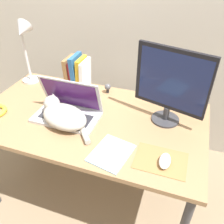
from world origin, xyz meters
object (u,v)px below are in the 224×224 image
object	(u,v)px
laptop	(68,110)
external_monitor	(171,85)
notepad	(111,153)
webcam	(108,87)
book_row	(78,74)
computer_mouse	(165,161)
desk_lamp	(24,42)
cat	(63,115)

from	to	relation	value
laptop	external_monitor	xyz separation A→B (m)	(0.57, 0.16, 0.20)
notepad	webcam	distance (m)	0.60
book_row	notepad	world-z (taller)	book_row
book_row	computer_mouse	bearing A→B (deg)	-36.28
laptop	external_monitor	world-z (taller)	external_monitor
laptop	notepad	distance (m)	0.42
webcam	external_monitor	bearing A→B (deg)	-22.83
external_monitor	computer_mouse	world-z (taller)	external_monitor
laptop	computer_mouse	world-z (taller)	laptop
computer_mouse	book_row	bearing A→B (deg)	143.72
book_row	desk_lamp	bearing A→B (deg)	-173.49
laptop	external_monitor	size ratio (longest dim) A/B	0.87
laptop	book_row	distance (m)	0.34
external_monitor	notepad	bearing A→B (deg)	-120.16
external_monitor	book_row	bearing A→B (deg)	165.51
laptop	external_monitor	bearing A→B (deg)	15.16
cat	computer_mouse	xyz separation A→B (m)	(0.62, -0.12, -0.04)
external_monitor	computer_mouse	bearing A→B (deg)	-81.67
cat	notepad	xyz separation A→B (m)	(0.35, -0.14, -0.05)
cat	computer_mouse	distance (m)	0.63
laptop	notepad	world-z (taller)	laptop
computer_mouse	webcam	distance (m)	0.73
desk_lamp	webcam	world-z (taller)	desk_lamp
laptop	webcam	world-z (taller)	laptop
cat	webcam	size ratio (longest dim) A/B	5.37
cat	book_row	bearing A→B (deg)	103.22
cat	desk_lamp	distance (m)	0.64
notepad	desk_lamp	bearing A→B (deg)	148.16
cat	computer_mouse	bearing A→B (deg)	-11.38
book_row	laptop	bearing A→B (deg)	-75.13
external_monitor	computer_mouse	xyz separation A→B (m)	(0.05, -0.35, -0.22)
laptop	computer_mouse	xyz separation A→B (m)	(0.62, -0.20, -0.02)
computer_mouse	cat	bearing A→B (deg)	168.62
computer_mouse	notepad	size ratio (longest dim) A/B	0.42
external_monitor	computer_mouse	distance (m)	0.42
computer_mouse	book_row	world-z (taller)	book_row
webcam	computer_mouse	bearing A→B (deg)	-47.59
webcam	cat	bearing A→B (deg)	-107.31
external_monitor	notepad	world-z (taller)	external_monitor
webcam	laptop	bearing A→B (deg)	-111.70
computer_mouse	desk_lamp	xyz separation A→B (m)	(-1.07, 0.48, 0.30)
cat	book_row	distance (m)	0.41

